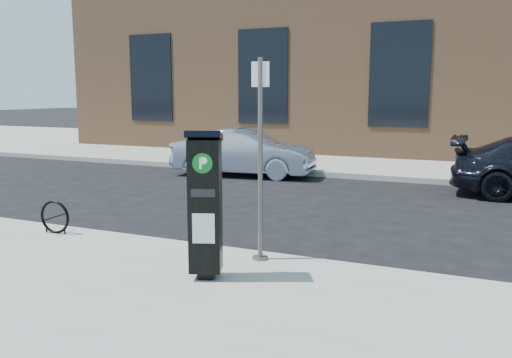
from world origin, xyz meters
The scene contains 9 objects.
ground centered at (0.00, 0.00, 0.00)m, with size 120.00×120.00×0.00m, color black.
sidewalk_far centered at (0.00, 14.00, 0.07)m, with size 60.00×12.00×0.15m, color gray.
curb_near centered at (0.00, -0.02, 0.07)m, with size 60.00×0.12×0.16m, color #9E9B93.
curb_far centered at (0.00, 8.02, 0.07)m, with size 60.00×0.12×0.16m, color #9E9B93.
building centered at (0.00, 17.00, 4.15)m, with size 28.00×10.05×8.25m.
parking_kiosk centered at (-0.05, -1.27, 1.09)m, with size 0.53×0.50×1.83m.
sign_pole centered at (0.26, -0.30, 1.50)m, with size 0.24×0.22×2.72m.
bike_rack centered at (-3.33, -0.40, 0.42)m, with size 0.55×0.09×0.55m.
car_silver centered at (-3.59, 7.30, 0.68)m, with size 1.43×4.11×1.35m, color #97A8C0.
Camera 1 is at (3.13, -6.89, 2.42)m, focal length 38.00 mm.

